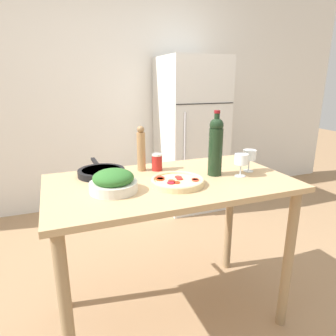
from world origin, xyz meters
TOP-DOWN VIEW (x-y plane):
  - ground_plane at (0.00, 0.00)m, footprint 14.00×14.00m
  - wall_back at (0.00, 1.97)m, footprint 6.40×0.06m
  - refrigerator at (0.86, 1.58)m, footprint 0.64×0.72m
  - prep_counter at (0.00, 0.00)m, footprint 1.32×0.73m
  - wine_bottle at (0.27, 0.00)m, footprint 0.08×0.08m
  - wine_glass_near at (0.40, -0.08)m, footprint 0.08×0.08m
  - wine_glass_far at (0.50, -0.01)m, footprint 0.08×0.08m
  - pepper_mill at (-0.09, 0.24)m, footprint 0.05×0.05m
  - salad_bowl at (-0.32, -0.06)m, footprint 0.24×0.24m
  - homemade_pizza at (0.01, -0.08)m, footprint 0.28×0.28m
  - salt_canister at (-0.01, 0.20)m, footprint 0.06×0.06m
  - cast_iron_skillet at (-0.34, 0.23)m, footprint 0.27×0.43m

SIDE VIEW (x-z plane):
  - ground_plane at x=0.00m, z-range 0.00..0.00m
  - prep_counter at x=0.00m, z-range 0.31..1.20m
  - refrigerator at x=0.86m, z-range 0.00..1.66m
  - homemade_pizza at x=0.01m, z-range 0.89..0.93m
  - cast_iron_skillet at x=-0.34m, z-range 0.89..0.93m
  - salad_bowl at x=-0.32m, z-range 0.89..1.00m
  - salt_canister at x=-0.01m, z-range 0.89..1.00m
  - wine_glass_near at x=0.40m, z-range 0.92..1.05m
  - wine_glass_far at x=0.50m, z-range 0.92..1.05m
  - pepper_mill at x=-0.09m, z-range 0.89..1.16m
  - wine_bottle at x=0.27m, z-range 0.88..1.25m
  - wall_back at x=0.00m, z-range 0.00..2.60m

